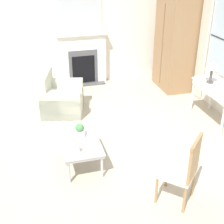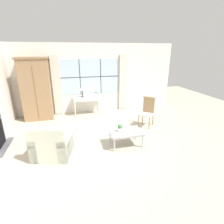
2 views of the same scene
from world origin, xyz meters
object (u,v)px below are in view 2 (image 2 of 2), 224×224
object	(u,v)px
console_table	(88,98)
table_lamp	(82,89)
armoire	(36,89)
pillar_candle	(137,129)
armchair_upholstered	(52,145)
potted_orchid	(95,92)
coffee_table	(126,133)
side_chair_wooden	(148,110)
potted_plant_small	(120,128)

from	to	relation	value
console_table	table_lamp	xyz separation A→B (m)	(-0.22, -0.08, 0.42)
armoire	pillar_candle	size ratio (longest dim) A/B	15.68
armoire	armchair_upholstered	distance (m)	3.02
armoire	potted_orchid	size ratio (longest dim) A/B	5.79
potted_orchid	coffee_table	distance (m)	2.87
table_lamp	coffee_table	world-z (taller)	table_lamp
side_chair_wooden	coffee_table	distance (m)	1.66
armoire	pillar_candle	xyz separation A→B (m)	(2.87, -2.85, -0.67)
armchair_upholstered	pillar_candle	size ratio (longest dim) A/B	7.14
potted_orchid	pillar_candle	size ratio (longest dim) A/B	2.71
table_lamp	pillar_candle	distance (m)	3.12
armoire	side_chair_wooden	xyz separation A→B (m)	(3.77, -1.62, -0.60)
console_table	pillar_candle	size ratio (longest dim) A/B	8.12
potted_plant_small	pillar_candle	distance (m)	0.46
armchair_upholstered	potted_plant_small	size ratio (longest dim) A/B	4.74
armchair_upholstered	side_chair_wooden	bearing A→B (deg)	21.24
coffee_table	pillar_candle	world-z (taller)	pillar_candle
console_table	side_chair_wooden	xyz separation A→B (m)	(1.86, -1.66, -0.11)
armoire	coffee_table	world-z (taller)	armoire
console_table	armchair_upholstered	world-z (taller)	armchair_upholstered
armoire	pillar_candle	bearing A→B (deg)	-44.81
pillar_candle	armchair_upholstered	bearing A→B (deg)	179.30
armoire	side_chair_wooden	distance (m)	4.14
armoire	coffee_table	size ratio (longest dim) A/B	2.58
potted_orchid	armchair_upholstered	distance (m)	3.30
table_lamp	potted_orchid	size ratio (longest dim) A/B	1.12
table_lamp	coffee_table	bearing A→B (deg)	-71.59
potted_orchid	armchair_upholstered	bearing A→B (deg)	-118.41
table_lamp	pillar_candle	size ratio (longest dim) A/B	3.03
side_chair_wooden	table_lamp	bearing A→B (deg)	142.79
console_table	potted_orchid	distance (m)	0.38
table_lamp	potted_orchid	world-z (taller)	table_lamp
table_lamp	potted_orchid	bearing A→B (deg)	6.08
coffee_table	potted_plant_small	bearing A→B (deg)	169.22
potted_orchid	potted_plant_small	bearing A→B (deg)	-85.00
potted_plant_small	armoire	bearing A→B (deg)	131.56
coffee_table	side_chair_wooden	bearing A→B (deg)	44.58
potted_orchid	armoire	bearing A→B (deg)	-179.42
potted_orchid	coffee_table	world-z (taller)	potted_orchid
side_chair_wooden	coffee_table	size ratio (longest dim) A/B	1.13
coffee_table	armoire	bearing A→B (deg)	133.09
table_lamp	armchair_upholstered	bearing A→B (deg)	-110.29
table_lamp	side_chair_wooden	world-z (taller)	table_lamp
potted_plant_small	armchair_upholstered	bearing A→B (deg)	-177.22
console_table	table_lamp	size ratio (longest dim) A/B	2.68
table_lamp	potted_plant_small	world-z (taller)	table_lamp
armchair_upholstered	pillar_candle	xyz separation A→B (m)	(2.23, -0.03, 0.19)
table_lamp	potted_orchid	distance (m)	0.54
armoire	pillar_candle	world-z (taller)	armoire
console_table	pillar_candle	world-z (taller)	console_table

